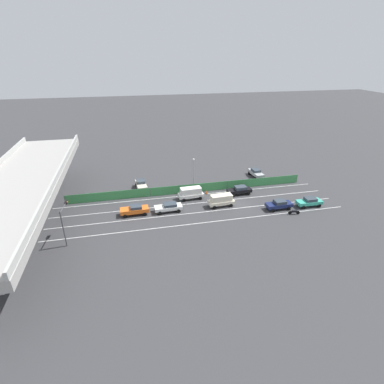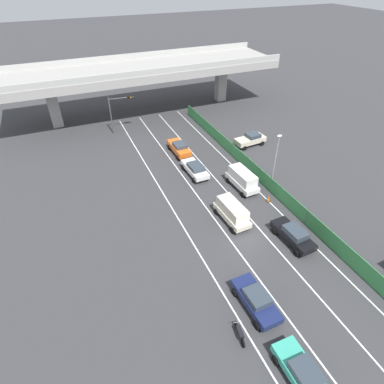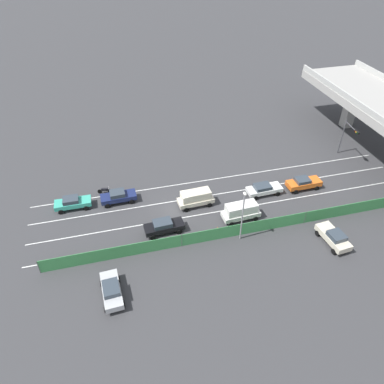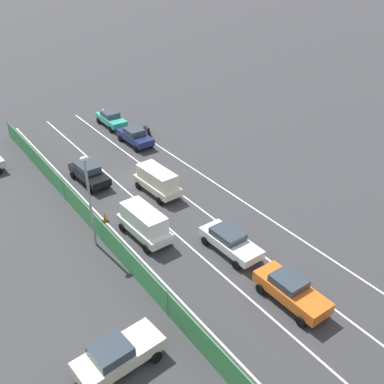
% 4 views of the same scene
% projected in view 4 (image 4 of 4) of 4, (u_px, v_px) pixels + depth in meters
% --- Properties ---
extents(ground_plane, '(300.00, 300.00, 0.00)m').
position_uv_depth(ground_plane, '(140.00, 181.00, 38.26)').
color(ground_plane, '#38383A').
extents(lane_line_left_edge, '(0.14, 49.55, 0.01)m').
position_uv_depth(lane_line_left_edge, '(236.00, 197.00, 36.04)').
color(lane_line_left_edge, silver).
rests_on(lane_line_left_edge, ground).
extents(lane_line_mid_left, '(0.14, 49.55, 0.01)m').
position_uv_depth(lane_line_mid_left, '(203.00, 210.00, 34.35)').
color(lane_line_mid_left, silver).
rests_on(lane_line_mid_left, ground).
extents(lane_line_mid_right, '(0.14, 49.55, 0.01)m').
position_uv_depth(lane_line_mid_right, '(165.00, 225.00, 32.66)').
color(lane_line_mid_right, silver).
rests_on(lane_line_mid_right, ground).
extents(lane_line_right_edge, '(0.14, 49.55, 0.01)m').
position_uv_depth(lane_line_right_edge, '(124.00, 241.00, 30.97)').
color(lane_line_right_edge, silver).
rests_on(lane_line_right_edge, ground).
extents(green_fence, '(0.10, 45.65, 1.73)m').
position_uv_depth(green_fence, '(107.00, 237.00, 29.94)').
color(green_fence, '#3D8E4C').
rests_on(green_fence, ground).
extents(car_sedan_navy, '(2.08, 4.56, 1.63)m').
position_uv_depth(car_sedan_navy, '(135.00, 136.00, 44.34)').
color(car_sedan_navy, navy).
rests_on(car_sedan_navy, ground).
extents(car_van_white, '(2.20, 4.69, 2.23)m').
position_uv_depth(car_van_white, '(144.00, 222.00, 30.76)').
color(car_van_white, silver).
rests_on(car_van_white, ground).
extents(car_van_cream, '(2.19, 4.64, 2.14)m').
position_uv_depth(car_van_cream, '(157.00, 180.00, 35.96)').
color(car_van_cream, beige).
rests_on(car_van_cream, ground).
extents(car_sedan_white, '(2.12, 4.73, 1.52)m').
position_uv_depth(car_sedan_white, '(230.00, 241.00, 29.60)').
color(car_sedan_white, white).
rests_on(car_sedan_white, ground).
extents(car_taxi_orange, '(2.04, 4.69, 1.65)m').
position_uv_depth(car_taxi_orange, '(291.00, 290.00, 25.50)').
color(car_taxi_orange, orange).
rests_on(car_taxi_orange, ground).
extents(car_sedan_black, '(2.11, 4.70, 1.65)m').
position_uv_depth(car_sedan_black, '(89.00, 173.00, 37.66)').
color(car_sedan_black, black).
rests_on(car_sedan_black, ground).
extents(car_taxi_teal, '(1.99, 4.50, 1.60)m').
position_uv_depth(car_taxi_teal, '(111.00, 118.00, 48.44)').
color(car_taxi_teal, teal).
rests_on(car_taxi_teal, ground).
extents(motorcycle, '(0.61, 1.94, 0.93)m').
position_uv_depth(motorcycle, '(147.00, 130.00, 46.83)').
color(motorcycle, black).
rests_on(motorcycle, ground).
extents(parked_sedan_cream, '(4.59, 2.37, 1.70)m').
position_uv_depth(parked_sedan_cream, '(118.00, 355.00, 21.63)').
color(parked_sedan_cream, beige).
rests_on(parked_sedan_cream, ground).
extents(street_lamp, '(0.60, 0.36, 6.70)m').
position_uv_depth(street_lamp, '(89.00, 193.00, 28.60)').
color(street_lamp, gray).
rests_on(street_lamp, ground).
extents(traffic_cone, '(0.47, 0.47, 0.73)m').
position_uv_depth(traffic_cone, '(105.00, 217.00, 32.91)').
color(traffic_cone, orange).
rests_on(traffic_cone, ground).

